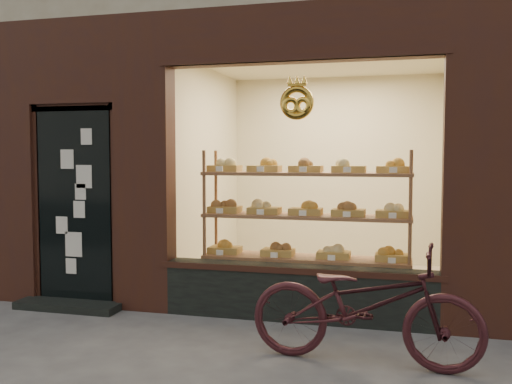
# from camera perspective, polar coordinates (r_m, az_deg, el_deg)

# --- Properties ---
(display_shelf) EXTENTS (2.20, 0.45, 1.70)m
(display_shelf) POSITION_cam_1_polar(r_m,az_deg,el_deg) (6.08, 4.98, -3.51)
(display_shelf) COLOR brown
(display_shelf) RESTS_ON ground
(bicycle) EXTENTS (1.86, 0.76, 0.96)m
(bicycle) POSITION_cam_1_polar(r_m,az_deg,el_deg) (4.64, 10.78, -10.98)
(bicycle) COLOR #331318
(bicycle) RESTS_ON ground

